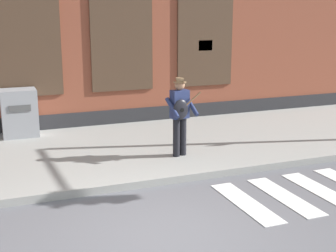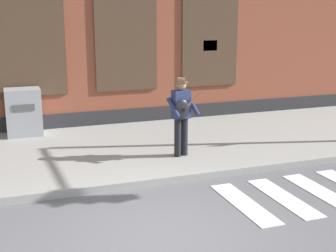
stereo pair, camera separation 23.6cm
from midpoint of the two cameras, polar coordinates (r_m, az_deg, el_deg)
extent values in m
plane|color=#56565B|center=(7.19, -0.11, -13.08)|extent=(160.00, 160.00, 0.00)
cube|color=gray|center=(10.97, -7.55, -3.13)|extent=(28.00, 4.69, 0.15)
cube|color=#28282B|center=(13.12, -9.75, 0.51)|extent=(28.00, 0.04, 0.55)
cube|color=#473323|center=(12.64, -15.87, 9.79)|extent=(1.74, 0.06, 2.77)
cube|color=black|center=(12.63, -15.86, 9.79)|extent=(1.62, 0.03, 2.65)
cube|color=#473323|center=(13.06, -4.60, 10.38)|extent=(1.74, 0.06, 2.77)
cube|color=black|center=(13.05, -4.59, 10.37)|extent=(1.62, 0.03, 2.65)
cube|color=#473323|center=(13.94, 5.64, 10.57)|extent=(1.74, 0.06, 2.77)
cube|color=black|center=(13.93, 5.65, 10.57)|extent=(1.62, 0.03, 2.65)
cube|color=yellow|center=(13.93, 5.65, 9.74)|extent=(0.44, 0.02, 0.30)
cube|color=silver|center=(8.35, 10.07, -9.28)|extent=(0.42, 1.90, 0.01)
cube|color=silver|center=(8.75, 14.67, -8.43)|extent=(0.42, 1.90, 0.01)
cube|color=silver|center=(9.20, 18.82, -7.61)|extent=(0.42, 1.90, 0.01)
cylinder|color=black|center=(10.29, 2.66, -1.28)|extent=(0.15, 0.15, 0.84)
cylinder|color=black|center=(10.18, 1.85, -1.43)|extent=(0.15, 0.15, 0.84)
cube|color=navy|center=(10.08, 2.27, 2.66)|extent=(0.41, 0.27, 0.62)
sphere|color=#9E7051|center=(10.01, 2.29, 5.01)|extent=(0.22, 0.22, 0.22)
cylinder|color=olive|center=(10.00, 2.29, 5.35)|extent=(0.27, 0.28, 0.02)
cylinder|color=olive|center=(9.99, 2.30, 5.64)|extent=(0.18, 0.18, 0.09)
cylinder|color=navy|center=(10.12, 3.73, 2.46)|extent=(0.16, 0.52, 0.39)
cylinder|color=navy|center=(9.88, 1.35, 2.21)|extent=(0.16, 0.52, 0.39)
ellipsoid|color=black|center=(9.90, 2.38, 2.00)|extent=(0.37, 0.17, 0.44)
cylinder|color=black|center=(9.85, 2.56, 1.94)|extent=(0.09, 0.02, 0.09)
cylinder|color=brown|center=(9.98, 3.74, 3.13)|extent=(0.47, 0.10, 0.34)
cube|color=gray|center=(12.43, -16.68, 1.64)|extent=(0.87, 0.67, 1.20)
cube|color=#4C4C4C|center=(12.06, -16.64, 2.16)|extent=(0.52, 0.02, 0.16)
camera|label=1|loc=(0.12, -89.25, 0.18)|focal=50.00mm
camera|label=2|loc=(0.12, 90.75, -0.18)|focal=50.00mm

